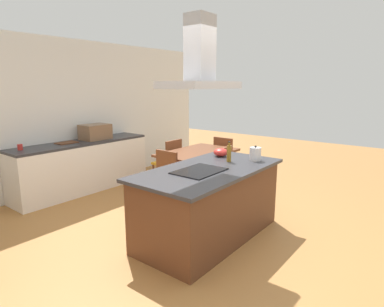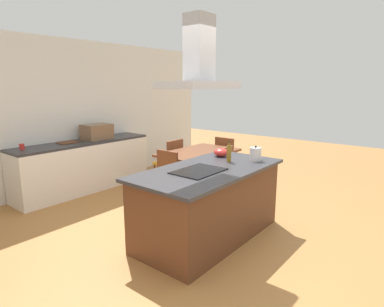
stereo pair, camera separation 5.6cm
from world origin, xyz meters
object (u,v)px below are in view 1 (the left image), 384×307
Objects in this scene: tea_kettle at (255,154)px; mixing_bowl at (221,152)px; chair_facing_back_wall at (170,160)px; range_hood at (200,65)px; chair_at_right_end at (226,156)px; cutting_board at (67,143)px; olive_oil_bottle at (229,153)px; countertop_microwave at (95,132)px; coffee_mug_red at (20,147)px; cooktop at (199,171)px; chair_at_left_end at (162,176)px; dining_table at (198,156)px; chair_facing_island at (230,171)px.

tea_kettle reaches higher than mixing_bowl.
chair_facing_back_wall is 2.85m from range_hood.
tea_kettle is at bearing -136.87° from chair_at_right_end.
cutting_board is 0.38× the size of chair_facing_back_wall.
olive_oil_bottle is 2.89m from countertop_microwave.
olive_oil_bottle is 1.26m from range_hood.
chair_at_right_end is at bearing -37.16° from cutting_board.
coffee_mug_red is at bearing 149.97° from chair_at_right_end.
tea_kettle is 0.41× the size of countertop_microwave.
coffee_mug_red is 0.10× the size of chair_at_right_end.
cooktop is 0.67× the size of chair_at_left_end.
chair_at_right_end is at bearing 0.00° from dining_table.
countertop_microwave is (-0.22, 2.63, 0.08)m from mixing_bowl.
chair_at_right_end is 3.11m from range_hood.
tea_kettle reaches higher than cutting_board.
tea_kettle reaches higher than chair_facing_back_wall.
tea_kettle is 3.14m from countertop_microwave.
tea_kettle reaches higher than coffee_mug_red.
countertop_microwave reaches higher than mixing_bowl.
chair_facing_back_wall is 1.00× the size of chair_at_right_end.
chair_facing_island is (0.00, -0.67, -0.16)m from dining_table.
chair_at_right_end is at bearing -30.03° from coffee_mug_red.
dining_table is (0.65, 0.90, -0.29)m from mixing_bowl.
coffee_mug_red reaches higher than chair_facing_back_wall.
coffee_mug_red is at bearing 116.82° from tea_kettle.
olive_oil_bottle is (0.64, -0.01, 0.11)m from cooktop.
olive_oil_bottle reaches higher than cooktop.
mixing_bowl is 1.15m from dining_table.
coffee_mug_red is at bearing 140.69° from dining_table.
range_hood reaches higher than cooktop.
mixing_bowl is at bearing -112.53° from chair_facing_back_wall.
countertop_microwave is at bearing 77.67° from cooktop.
chair_at_right_end reaches higher than dining_table.
coffee_mug_red is (-0.70, 2.96, 0.04)m from cooktop.
chair_facing_back_wall is at bearing 36.01° from chair_at_left_end.
tea_kettle is 1.05m from chair_facing_island.
coffee_mug_red is at bearing 103.35° from cooktop.
mixing_bowl is 0.61× the size of cutting_board.
countertop_microwave is at bearing 95.26° from tea_kettle.
cooktop is 0.89m from mixing_bowl.
cutting_board reaches higher than chair_at_left_end.
chair_at_left_end is at bearing 63.19° from range_hood.
range_hood is (-0.63, -2.88, 1.06)m from countertop_microwave.
tea_kettle is at bearing -15.10° from range_hood.
countertop_microwave is at bearing 129.34° from chair_facing_back_wall.
cutting_board is (0.07, 2.93, 0.00)m from cooktop.
chair_facing_back_wall is 1.13m from chair_at_right_end.
cutting_board reaches higher than dining_table.
cooktop is 0.67× the size of range_hood.
countertop_microwave is at bearing -5.11° from cutting_board.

